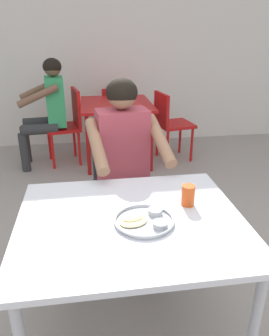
{
  "coord_description": "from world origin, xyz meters",
  "views": [
    {
      "loc": [
        -0.27,
        -1.35,
        1.56
      ],
      "look_at": [
        -0.03,
        0.22,
        0.88
      ],
      "focal_mm": 35.21,
      "sensor_mm": 36.0,
      "label": 1
    }
  ],
  "objects": [
    {
      "name": "ground_plane",
      "position": [
        0.0,
        0.0,
        -0.03
      ],
      "size": [
        12.0,
        12.0,
        0.05
      ],
      "primitive_type": "cube",
      "color": "gray"
    },
    {
      "name": "back_wall",
      "position": [
        0.0,
        3.34,
        1.7
      ],
      "size": [
        12.0,
        0.12,
        3.4
      ],
      "primitive_type": "cube",
      "color": "silver",
      "rests_on": "ground"
    },
    {
      "name": "table_foreground",
      "position": [
        -0.09,
        -0.03,
        0.65
      ],
      "size": [
        1.06,
        0.9,
        0.73
      ],
      "color": "silver",
      "rests_on": "ground"
    },
    {
      "name": "thali_tray",
      "position": [
        -0.03,
        -0.07,
        0.74
      ],
      "size": [
        0.28,
        0.28,
        0.03
      ],
      "color": "#B7BABF",
      "rests_on": "table_foreground"
    },
    {
      "name": "drinking_cup",
      "position": [
        0.21,
        0.06,
        0.78
      ],
      "size": [
        0.07,
        0.07,
        0.11
      ],
      "color": "#D84C19",
      "rests_on": "table_foreground"
    },
    {
      "name": "chair_foreground",
      "position": [
        -0.05,
        0.9,
        0.51
      ],
      "size": [
        0.43,
        0.45,
        0.88
      ],
      "color": "#3F3F44",
      "rests_on": "ground"
    },
    {
      "name": "diner_foreground",
      "position": [
        -0.02,
        0.68,
        0.75
      ],
      "size": [
        0.54,
        0.59,
        1.26
      ],
      "color": "#292929",
      "rests_on": "ground"
    },
    {
      "name": "table_background_red",
      "position": [
        0.09,
        2.53,
        0.64
      ],
      "size": [
        0.83,
        0.94,
        0.73
      ],
      "color": "#B71414",
      "rests_on": "ground"
    },
    {
      "name": "chair_red_left",
      "position": [
        -0.48,
        2.56,
        0.52
      ],
      "size": [
        0.47,
        0.47,
        0.89
      ],
      "color": "red",
      "rests_on": "ground"
    },
    {
      "name": "chair_red_right",
      "position": [
        0.73,
        2.46,
        0.5
      ],
      "size": [
        0.47,
        0.47,
        0.84
      ],
      "color": "red",
      "rests_on": "ground"
    },
    {
      "name": "chair_red_far",
      "position": [
        0.13,
        3.2,
        0.47
      ],
      "size": [
        0.49,
        0.48,
        0.8
      ],
      "color": "red",
      "rests_on": "ground"
    },
    {
      "name": "patron_background",
      "position": [
        -0.7,
        2.52,
        0.74
      ],
      "size": [
        0.58,
        0.53,
        1.24
      ],
      "color": "#2E2E2E",
      "rests_on": "ground"
    }
  ]
}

